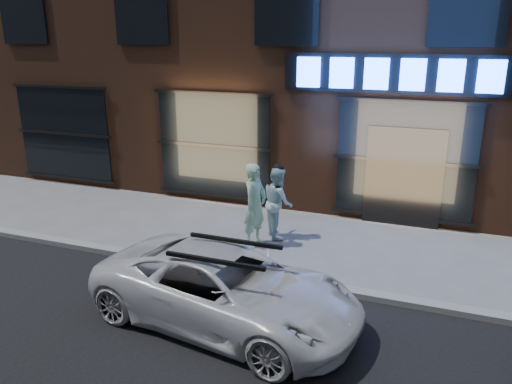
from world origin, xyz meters
TOP-DOWN VIEW (x-y plane):
  - ground at (0.00, 0.00)m, footprint 90.00×90.00m
  - curb at (0.00, 0.00)m, footprint 60.00×0.25m
  - storefront_building at (-0.00, 7.99)m, footprint 30.20×8.28m
  - man_bowtie at (-2.89, 1.53)m, footprint 0.58×0.76m
  - man_cap at (-2.58, 2.20)m, footprint 0.95×1.01m
  - white_suv at (-2.21, -1.59)m, footprint 4.63×2.65m

SIDE VIEW (x-z plane):
  - ground at x=0.00m, z-range 0.00..0.00m
  - curb at x=0.00m, z-range 0.00..0.12m
  - white_suv at x=-2.21m, z-range 0.00..1.22m
  - man_cap at x=-2.58m, z-range 0.00..1.64m
  - man_bowtie at x=-2.89m, z-range 0.00..1.84m
  - storefront_building at x=0.00m, z-range 0.00..10.30m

